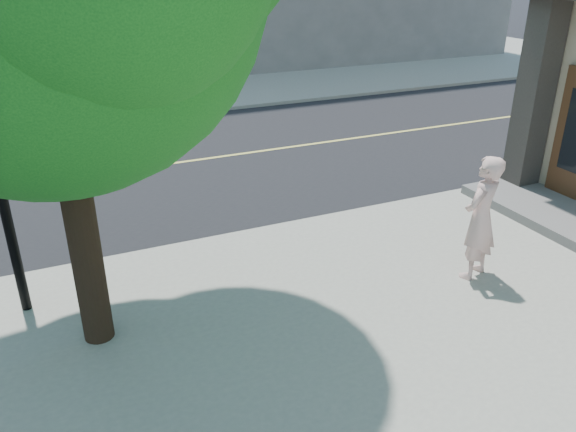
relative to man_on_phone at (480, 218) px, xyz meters
name	(u,v)px	position (x,y,z in m)	size (l,w,h in m)	color
ground	(38,276)	(-6.29, 2.99, -1.11)	(140.00, 140.00, 0.00)	black
road_ew	(29,184)	(-6.29, 7.49, -1.10)	(140.00, 9.00, 0.01)	black
sidewalk_ne	(278,46)	(7.21, 24.49, -1.05)	(29.00, 25.00, 0.12)	gray
man_on_phone	(480,218)	(0.00, 0.00, 0.00)	(0.72, 0.47, 1.97)	beige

